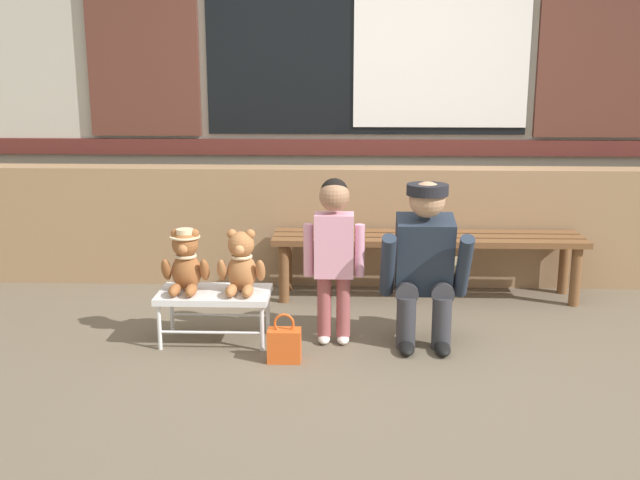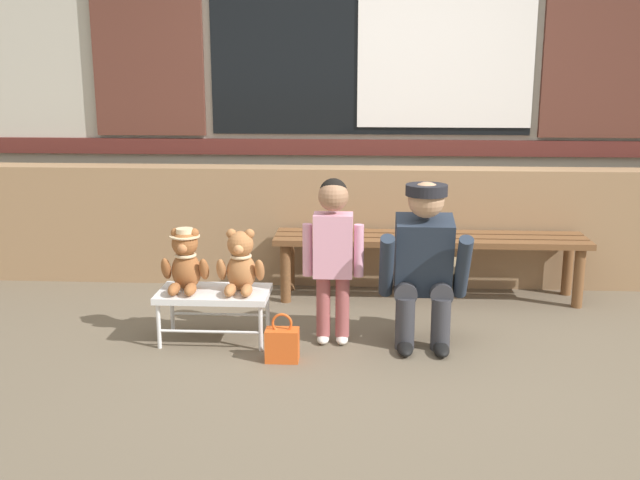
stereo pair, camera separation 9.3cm
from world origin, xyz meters
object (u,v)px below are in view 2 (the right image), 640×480
Objects in this scene: wooden_bench_long at (430,245)px; child_standing at (333,243)px; adult_crouching at (425,263)px; handbag_on_ground at (282,344)px; teddy_bear_with_hat at (185,261)px; small_display_bench at (214,296)px; teddy_bear_plain at (241,264)px.

child_standing is (-0.62, -0.88, 0.22)m from wooden_bench_long.
adult_crouching is 3.49× the size of handbag_on_ground.
teddy_bear_with_hat is 0.38× the size of adult_crouching.
adult_crouching is at bearing 0.59° from small_display_bench.
wooden_bench_long is at bearing 83.50° from adult_crouching.
teddy_bear_plain is 1.05m from adult_crouching.
teddy_bear_with_hat is 0.32m from teddy_bear_plain.
teddy_bear_plain reaches higher than small_display_bench.
small_display_bench is 0.67× the size of child_standing.
small_display_bench is at bearing 145.51° from handbag_on_ground.
teddy_bear_with_hat is 0.76m from handbag_on_ground.
teddy_bear_plain is at bearing -142.56° from wooden_bench_long.
wooden_bench_long is 1.09m from child_standing.
handbag_on_ground is (-0.26, -0.30, -0.50)m from child_standing.
teddy_bear_plain is (0.16, 0.00, 0.20)m from small_display_bench.
adult_crouching reaches higher than small_display_bench.
teddy_bear_with_hat is 0.86m from child_standing.
teddy_bear_plain is at bearing -0.13° from teddy_bear_with_hat.
wooden_bench_long is 1.58m from small_display_bench.
teddy_bear_plain is at bearing 0.51° from small_display_bench.
wooden_bench_long is 1.71m from teddy_bear_with_hat.
adult_crouching reaches higher than wooden_bench_long.
child_standing is (0.69, 0.00, 0.33)m from small_display_bench.
wooden_bench_long is 1.45m from teddy_bear_plain.
child_standing reaches higher than adult_crouching.
child_standing is 0.63m from handbag_on_ground.
handbag_on_ground is (0.43, -0.29, -0.17)m from small_display_bench.
teddy_bear_plain is at bearing -179.71° from child_standing.
child_standing is (0.85, 0.00, 0.12)m from teddy_bear_with_hat.
teddy_bear_plain is 1.34× the size of handbag_on_ground.
child_standing is at bearing -179.08° from adult_crouching.
child_standing is at bearing 0.13° from teddy_bear_with_hat.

